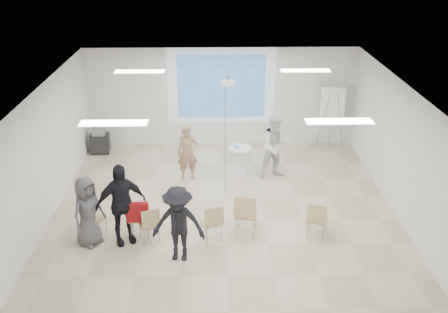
{
  "coord_description": "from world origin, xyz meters",
  "views": [
    {
      "loc": [
        -0.24,
        -9.78,
        6.09
      ],
      "look_at": [
        0.0,
        0.8,
        1.25
      ],
      "focal_mm": 40.0,
      "sensor_mm": 36.0,
      "label": 1
    }
  ],
  "objects_px": {
    "chair_left_inner": "(150,222)",
    "audience_outer": "(87,208)",
    "chair_left_mid": "(139,216)",
    "chair_center": "(212,220)",
    "chair_right_inner": "(246,212)",
    "audience_left": "(120,199)",
    "audience_mid": "(178,219)",
    "laptop": "(149,222)",
    "av_cart": "(100,141)",
    "player_left": "(188,150)",
    "chair_far_left": "(92,217)",
    "player_right": "(276,143)",
    "chair_right_far": "(317,217)",
    "flipchart_easel": "(333,103)",
    "pedestal_table": "(240,158)"
  },
  "relations": [
    {
      "from": "pedestal_table",
      "to": "player_right",
      "type": "relative_size",
      "value": 0.4
    },
    {
      "from": "chair_right_inner",
      "to": "audience_left",
      "type": "xyz_separation_m",
      "value": [
        -2.6,
        -0.15,
        0.44
      ]
    },
    {
      "from": "chair_left_mid",
      "to": "audience_outer",
      "type": "relative_size",
      "value": 0.54
    },
    {
      "from": "player_right",
      "to": "chair_right_far",
      "type": "height_order",
      "value": "player_right"
    },
    {
      "from": "chair_center",
      "to": "audience_mid",
      "type": "bearing_deg",
      "value": -158.39
    },
    {
      "from": "chair_left_inner",
      "to": "chair_right_inner",
      "type": "height_order",
      "value": "chair_right_inner"
    },
    {
      "from": "player_left",
      "to": "chair_far_left",
      "type": "height_order",
      "value": "player_left"
    },
    {
      "from": "chair_center",
      "to": "flipchart_easel",
      "type": "relative_size",
      "value": 0.45
    },
    {
      "from": "chair_right_inner",
      "to": "audience_outer",
      "type": "xyz_separation_m",
      "value": [
        -3.29,
        -0.2,
        0.27
      ]
    },
    {
      "from": "audience_mid",
      "to": "av_cart",
      "type": "bearing_deg",
      "value": 122.93
    },
    {
      "from": "audience_left",
      "to": "player_right",
      "type": "bearing_deg",
      "value": 15.47
    },
    {
      "from": "player_left",
      "to": "chair_right_inner",
      "type": "xyz_separation_m",
      "value": [
        1.35,
        -2.76,
        -0.26
      ]
    },
    {
      "from": "chair_left_mid",
      "to": "laptop",
      "type": "distance_m",
      "value": 0.25
    },
    {
      "from": "audience_left",
      "to": "av_cart",
      "type": "xyz_separation_m",
      "value": [
        -1.44,
        4.68,
        -0.66
      ]
    },
    {
      "from": "chair_left_mid",
      "to": "flipchart_easel",
      "type": "xyz_separation_m",
      "value": [
        5.11,
        4.78,
        0.89
      ]
    },
    {
      "from": "chair_far_left",
      "to": "chair_center",
      "type": "xyz_separation_m",
      "value": [
        2.56,
        -0.2,
        0.01
      ]
    },
    {
      "from": "chair_left_inner",
      "to": "audience_outer",
      "type": "bearing_deg",
      "value": 155.18
    },
    {
      "from": "chair_left_inner",
      "to": "audience_left",
      "type": "height_order",
      "value": "audience_left"
    },
    {
      "from": "player_left",
      "to": "flipchart_easel",
      "type": "bearing_deg",
      "value": 17.15
    },
    {
      "from": "player_right",
      "to": "audience_outer",
      "type": "relative_size",
      "value": 1.13
    },
    {
      "from": "chair_right_far",
      "to": "audience_left",
      "type": "relative_size",
      "value": 0.42
    },
    {
      "from": "player_right",
      "to": "chair_far_left",
      "type": "bearing_deg",
      "value": -160.89
    },
    {
      "from": "laptop",
      "to": "audience_outer",
      "type": "xyz_separation_m",
      "value": [
        -1.24,
        -0.07,
        0.41
      ]
    },
    {
      "from": "player_left",
      "to": "audience_outer",
      "type": "height_order",
      "value": "audience_outer"
    },
    {
      "from": "player_left",
      "to": "laptop",
      "type": "xyz_separation_m",
      "value": [
        -0.7,
        -2.89,
        -0.4
      ]
    },
    {
      "from": "chair_left_inner",
      "to": "audience_left",
      "type": "bearing_deg",
      "value": 149.33
    },
    {
      "from": "player_right",
      "to": "chair_left_inner",
      "type": "height_order",
      "value": "player_right"
    },
    {
      "from": "chair_far_left",
      "to": "laptop",
      "type": "bearing_deg",
      "value": 17.8
    },
    {
      "from": "chair_far_left",
      "to": "audience_mid",
      "type": "relative_size",
      "value": 0.47
    },
    {
      "from": "chair_right_inner",
      "to": "av_cart",
      "type": "height_order",
      "value": "chair_right_inner"
    },
    {
      "from": "chair_right_far",
      "to": "audience_left",
      "type": "height_order",
      "value": "audience_left"
    },
    {
      "from": "audience_left",
      "to": "audience_mid",
      "type": "bearing_deg",
      "value": -52.28
    },
    {
      "from": "laptop",
      "to": "chair_center",
      "type": "bearing_deg",
      "value": 152.54
    },
    {
      "from": "chair_left_mid",
      "to": "chair_center",
      "type": "distance_m",
      "value": 1.56
    },
    {
      "from": "chair_right_far",
      "to": "pedestal_table",
      "type": "bearing_deg",
      "value": 134.76
    },
    {
      "from": "audience_left",
      "to": "av_cart",
      "type": "distance_m",
      "value": 4.94
    },
    {
      "from": "chair_center",
      "to": "chair_right_far",
      "type": "xyz_separation_m",
      "value": [
        2.22,
        0.09,
        -0.01
      ]
    },
    {
      "from": "chair_right_far",
      "to": "laptop",
      "type": "bearing_deg",
      "value": -159.49
    },
    {
      "from": "chair_right_inner",
      "to": "av_cart",
      "type": "bearing_deg",
      "value": 144.17
    },
    {
      "from": "chair_left_mid",
      "to": "flipchart_easel",
      "type": "bearing_deg",
      "value": 42.17
    },
    {
      "from": "chair_right_far",
      "to": "flipchart_easel",
      "type": "bearing_deg",
      "value": 94.92
    },
    {
      "from": "chair_left_inner",
      "to": "flipchart_easel",
      "type": "xyz_separation_m",
      "value": [
        4.87,
        4.96,
        0.95
      ]
    },
    {
      "from": "chair_left_inner",
      "to": "chair_right_inner",
      "type": "bearing_deg",
      "value": -18.08
    },
    {
      "from": "chair_right_far",
      "to": "flipchart_easel",
      "type": "distance_m",
      "value": 5.13
    },
    {
      "from": "chair_right_inner",
      "to": "flipchart_easel",
      "type": "height_order",
      "value": "flipchart_easel"
    },
    {
      "from": "audience_left",
      "to": "flipchart_easel",
      "type": "height_order",
      "value": "audience_left"
    },
    {
      "from": "av_cart",
      "to": "audience_left",
      "type": "bearing_deg",
      "value": -76.54
    },
    {
      "from": "flipchart_easel",
      "to": "chair_right_far",
      "type": "bearing_deg",
      "value": -94.6
    },
    {
      "from": "chair_left_inner",
      "to": "chair_center",
      "type": "height_order",
      "value": "chair_center"
    },
    {
      "from": "player_right",
      "to": "player_left",
      "type": "bearing_deg",
      "value": 167.26
    }
  ]
}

